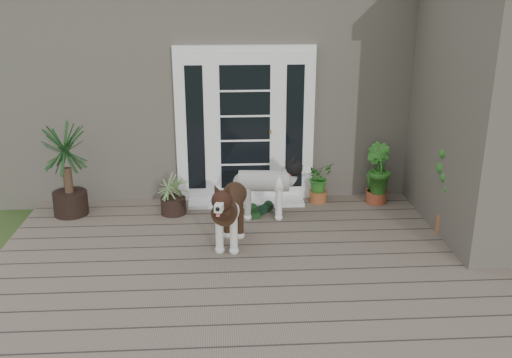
{
  "coord_description": "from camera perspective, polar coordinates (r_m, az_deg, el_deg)",
  "views": [
    {
      "loc": [
        -0.5,
        -4.97,
        3.02
      ],
      "look_at": [
        -0.1,
        1.75,
        0.7
      ],
      "focal_mm": 39.63,
      "sensor_mm": 36.0,
      "label": 1
    }
  ],
  "objects": [
    {
      "name": "house_wing",
      "position": [
        7.45,
        23.95,
        6.01
      ],
      "size": [
        1.6,
        2.4,
        3.1
      ],
      "primitive_type": "cube",
      "color": "#665E54",
      "rests_on": "ground"
    },
    {
      "name": "spider_plant",
      "position": [
        7.55,
        -8.39,
        -1.35
      ],
      "size": [
        0.65,
        0.65,
        0.6
      ],
      "primitive_type": null,
      "rotation": [
        0.0,
        0.0,
        -0.19
      ],
      "color": "#8BA565",
      "rests_on": "deck"
    },
    {
      "name": "herb_a",
      "position": [
        7.94,
        6.33,
        -0.68
      ],
      "size": [
        0.53,
        0.53,
        0.48
      ],
      "primitive_type": "imported",
      "rotation": [
        0.0,
        0.0,
        0.67
      ],
      "color": "#1E5217",
      "rests_on": "deck"
    },
    {
      "name": "door_unit",
      "position": [
        7.79,
        -1.11,
        5.47
      ],
      "size": [
        1.9,
        0.14,
        2.15
      ],
      "primitive_type": "cube",
      "color": "white",
      "rests_on": "deck"
    },
    {
      "name": "herb_c",
      "position": [
        8.11,
        12.15,
        -0.19
      ],
      "size": [
        0.4,
        0.4,
        0.59
      ],
      "primitive_type": "imported",
      "rotation": [
        0.0,
        0.0,
        4.64
      ],
      "color": "#225A19",
      "rests_on": "deck"
    },
    {
      "name": "house_main",
      "position": [
        9.74,
        -0.44,
        10.33
      ],
      "size": [
        7.4,
        4.0,
        3.1
      ],
      "primitive_type": "cube",
      "color": "#665E54",
      "rests_on": "ground"
    },
    {
      "name": "clog_right",
      "position": [
        7.62,
        0.86,
        -2.93
      ],
      "size": [
        0.32,
        0.36,
        0.1
      ],
      "primitive_type": null,
      "rotation": [
        0.0,
        0.0,
        -0.64
      ],
      "color": "black",
      "rests_on": "deck"
    },
    {
      "name": "deck",
      "position": [
        6.15,
        1.71,
        -9.75
      ],
      "size": [
        6.2,
        4.6,
        0.12
      ],
      "primitive_type": "cube",
      "color": "#6B5B4C",
      "rests_on": "ground"
    },
    {
      "name": "herb_b",
      "position": [
        8.02,
        12.1,
        -0.25
      ],
      "size": [
        0.56,
        0.56,
        0.63
      ],
      "primitive_type": "imported",
      "rotation": [
        0.0,
        0.0,
        2.03
      ],
      "color": "#2C651D",
      "rests_on": "deck"
    },
    {
      "name": "sapling",
      "position": [
        7.09,
        19.62,
        1.23
      ],
      "size": [
        0.68,
        0.68,
        1.73
      ],
      "primitive_type": null,
      "rotation": [
        0.0,
        0.0,
        0.43
      ],
      "color": "#24621C",
      "rests_on": "deck"
    },
    {
      "name": "yucca",
      "position": [
        7.74,
        -18.53,
        0.83
      ],
      "size": [
        1.03,
        1.03,
        1.23
      ],
      "primitive_type": null,
      "rotation": [
        0.0,
        0.0,
        0.25
      ],
      "color": "black",
      "rests_on": "deck"
    },
    {
      "name": "door_step",
      "position": [
        7.91,
        -1.01,
        -2.29
      ],
      "size": [
        1.6,
        0.4,
        0.05
      ],
      "primitive_type": "cube",
      "color": "white",
      "rests_on": "deck"
    },
    {
      "name": "brindle_dog",
      "position": [
        6.54,
        -2.65,
        -3.63
      ],
      "size": [
        0.58,
        0.99,
        0.77
      ],
      "primitive_type": null,
      "rotation": [
        0.0,
        0.0,
        2.93
      ],
      "color": "#382214",
      "rests_on": "deck"
    },
    {
      "name": "clog_left",
      "position": [
        7.5,
        -0.21,
        -3.3
      ],
      "size": [
        0.2,
        0.36,
        0.1
      ],
      "primitive_type": null,
      "rotation": [
        0.0,
        0.0,
        0.13
      ],
      "color": "#143315",
      "rests_on": "deck"
    },
    {
      "name": "white_dog",
      "position": [
        7.33,
        0.8,
        -1.21
      ],
      "size": [
        0.91,
        0.45,
        0.73
      ],
      "primitive_type": null,
      "rotation": [
        0.0,
        0.0,
        -1.66
      ],
      "color": "silver",
      "rests_on": "deck"
    }
  ]
}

